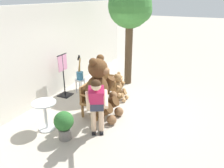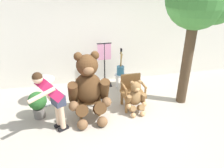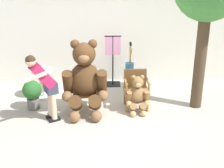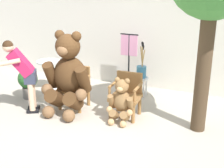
{
  "view_description": "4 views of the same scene",
  "coord_description": "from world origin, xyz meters",
  "px_view_note": "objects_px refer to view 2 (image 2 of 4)",
  "views": [
    {
      "loc": [
        -5.06,
        -2.14,
        3.03
      ],
      "look_at": [
        -0.1,
        0.2,
        0.78
      ],
      "focal_mm": 35.0,
      "sensor_mm": 36.0,
      "label": 1
    },
    {
      "loc": [
        -0.99,
        -4.16,
        3.14
      ],
      "look_at": [
        -0.06,
        0.13,
        0.94
      ],
      "focal_mm": 35.0,
      "sensor_mm": 36.0,
      "label": 2
    },
    {
      "loc": [
        -0.26,
        -5.97,
        3.2
      ],
      "look_at": [
        0.0,
        0.12,
        0.76
      ],
      "focal_mm": 50.0,
      "sensor_mm": 36.0,
      "label": 3
    },
    {
      "loc": [
        2.52,
        -4.75,
        2.73
      ],
      "look_at": [
        0.33,
        0.44,
        0.68
      ],
      "focal_mm": 50.0,
      "sensor_mm": 36.0,
      "label": 4
    }
  ],
  "objects_px": {
    "clothing_display_stand": "(105,64)",
    "wooden_chair_left": "(88,95)",
    "teddy_bear_small": "(136,97)",
    "round_side_table": "(45,88)",
    "teddy_bear_large": "(89,88)",
    "person_visitor": "(51,96)",
    "wooden_chair_right": "(132,91)",
    "potted_plant": "(38,103)",
    "brush_bucket": "(120,69)",
    "white_stool": "(120,78)",
    "patio_tree": "(200,2)"
  },
  "relations": [
    {
      "from": "patio_tree",
      "to": "clothing_display_stand",
      "type": "height_order",
      "value": "patio_tree"
    },
    {
      "from": "teddy_bear_large",
      "to": "clothing_display_stand",
      "type": "bearing_deg",
      "value": 67.8
    },
    {
      "from": "wooden_chair_left",
      "to": "patio_tree",
      "type": "relative_size",
      "value": 0.25
    },
    {
      "from": "teddy_bear_small",
      "to": "white_stool",
      "type": "height_order",
      "value": "teddy_bear_small"
    },
    {
      "from": "wooden_chair_left",
      "to": "person_visitor",
      "type": "xyz_separation_m",
      "value": [
        -0.81,
        -0.63,
        0.43
      ]
    },
    {
      "from": "clothing_display_stand",
      "to": "brush_bucket",
      "type": "bearing_deg",
      "value": -37.46
    },
    {
      "from": "wooden_chair_right",
      "to": "brush_bucket",
      "type": "bearing_deg",
      "value": 92.37
    },
    {
      "from": "teddy_bear_small",
      "to": "person_visitor",
      "type": "distance_m",
      "value": 2.05
    },
    {
      "from": "white_stool",
      "to": "patio_tree",
      "type": "xyz_separation_m",
      "value": [
        1.51,
        -1.15,
        2.25
      ]
    },
    {
      "from": "wooden_chair_right",
      "to": "clothing_display_stand",
      "type": "relative_size",
      "value": 0.63
    },
    {
      "from": "person_visitor",
      "to": "brush_bucket",
      "type": "distance_m",
      "value": 2.58
    },
    {
      "from": "wooden_chair_left",
      "to": "potted_plant",
      "type": "bearing_deg",
      "value": -179.83
    },
    {
      "from": "teddy_bear_small",
      "to": "person_visitor",
      "type": "relative_size",
      "value": 0.59
    },
    {
      "from": "wooden_chair_left",
      "to": "patio_tree",
      "type": "distance_m",
      "value": 3.38
    },
    {
      "from": "white_stool",
      "to": "clothing_display_stand",
      "type": "xyz_separation_m",
      "value": [
        -0.42,
        0.32,
        0.36
      ]
    },
    {
      "from": "wooden_chair_right",
      "to": "potted_plant",
      "type": "bearing_deg",
      "value": -179.91
    },
    {
      "from": "teddy_bear_small",
      "to": "potted_plant",
      "type": "bearing_deg",
      "value": 173.11
    },
    {
      "from": "person_visitor",
      "to": "wooden_chair_right",
      "type": "bearing_deg",
      "value": 17.69
    },
    {
      "from": "white_stool",
      "to": "clothing_display_stand",
      "type": "bearing_deg",
      "value": 142.39
    },
    {
      "from": "brush_bucket",
      "to": "round_side_table",
      "type": "bearing_deg",
      "value": -168.67
    },
    {
      "from": "teddy_bear_large",
      "to": "round_side_table",
      "type": "distance_m",
      "value": 1.45
    },
    {
      "from": "teddy_bear_small",
      "to": "person_visitor",
      "type": "bearing_deg",
      "value": -170.26
    },
    {
      "from": "person_visitor",
      "to": "potted_plant",
      "type": "relative_size",
      "value": 2.19
    },
    {
      "from": "wooden_chair_left",
      "to": "teddy_bear_small",
      "type": "relative_size",
      "value": 0.99
    },
    {
      "from": "white_stool",
      "to": "potted_plant",
      "type": "height_order",
      "value": "potted_plant"
    },
    {
      "from": "teddy_bear_large",
      "to": "round_side_table",
      "type": "bearing_deg",
      "value": 139.83
    },
    {
      "from": "wooden_chair_left",
      "to": "round_side_table",
      "type": "relative_size",
      "value": 1.19
    },
    {
      "from": "wooden_chair_right",
      "to": "patio_tree",
      "type": "bearing_deg",
      "value": -3.15
    },
    {
      "from": "patio_tree",
      "to": "teddy_bear_large",
      "type": "bearing_deg",
      "value": -175.85
    },
    {
      "from": "brush_bucket",
      "to": "round_side_table",
      "type": "relative_size",
      "value": 1.14
    },
    {
      "from": "wooden_chair_left",
      "to": "round_side_table",
      "type": "height_order",
      "value": "wooden_chair_left"
    },
    {
      "from": "teddy_bear_large",
      "to": "teddy_bear_small",
      "type": "xyz_separation_m",
      "value": [
        1.15,
        -0.02,
        -0.38
      ]
    },
    {
      "from": "person_visitor",
      "to": "white_stool",
      "type": "xyz_separation_m",
      "value": [
        1.92,
        1.7,
        -0.54
      ]
    },
    {
      "from": "teddy_bear_small",
      "to": "patio_tree",
      "type": "distance_m",
      "value": 2.63
    },
    {
      "from": "wooden_chair_right",
      "to": "teddy_bear_small",
      "type": "relative_size",
      "value": 0.99
    },
    {
      "from": "teddy_bear_large",
      "to": "white_stool",
      "type": "bearing_deg",
      "value": 50.67
    },
    {
      "from": "patio_tree",
      "to": "round_side_table",
      "type": "bearing_deg",
      "value": 168.99
    },
    {
      "from": "teddy_bear_large",
      "to": "brush_bucket",
      "type": "height_order",
      "value": "teddy_bear_large"
    },
    {
      "from": "wooden_chair_left",
      "to": "clothing_display_stand",
      "type": "relative_size",
      "value": 0.63
    },
    {
      "from": "wooden_chair_left",
      "to": "teddy_bear_large",
      "type": "distance_m",
      "value": 0.44
    },
    {
      "from": "white_stool",
      "to": "round_side_table",
      "type": "bearing_deg",
      "value": -168.68
    },
    {
      "from": "teddy_bear_small",
      "to": "patio_tree",
      "type": "xyz_separation_m",
      "value": [
        1.47,
        0.21,
        2.18
      ]
    },
    {
      "from": "teddy_bear_large",
      "to": "person_visitor",
      "type": "xyz_separation_m",
      "value": [
        -0.81,
        -0.36,
        0.08
      ]
    },
    {
      "from": "clothing_display_stand",
      "to": "wooden_chair_left",
      "type": "bearing_deg",
      "value": -116.04
    },
    {
      "from": "person_visitor",
      "to": "potted_plant",
      "type": "distance_m",
      "value": 0.89
    },
    {
      "from": "wooden_chair_left",
      "to": "teddy_bear_small",
      "type": "xyz_separation_m",
      "value": [
        1.15,
        -0.29,
        -0.04
      ]
    },
    {
      "from": "teddy_bear_large",
      "to": "potted_plant",
      "type": "bearing_deg",
      "value": 167.55
    },
    {
      "from": "wooden_chair_left",
      "to": "round_side_table",
      "type": "distance_m",
      "value": 1.25
    },
    {
      "from": "wooden_chair_right",
      "to": "clothing_display_stand",
      "type": "distance_m",
      "value": 1.5
    },
    {
      "from": "teddy_bear_large",
      "to": "person_visitor",
      "type": "relative_size",
      "value": 1.11
    }
  ]
}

